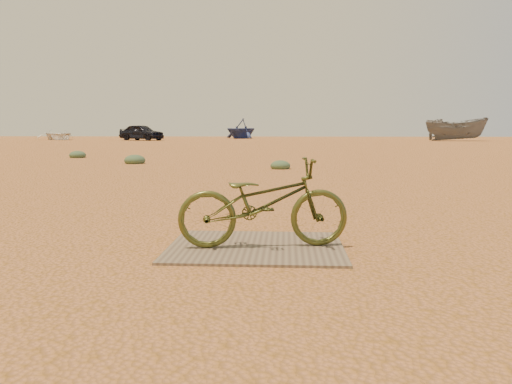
# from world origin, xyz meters

# --- Properties ---
(ground) EXTENTS (120.00, 120.00, 0.00)m
(ground) POSITION_xyz_m (0.00, 0.00, 0.00)
(ground) COLOR #C07448
(ground) RESTS_ON ground
(plywood_board) EXTENTS (1.52, 1.22, 0.02)m
(plywood_board) POSITION_xyz_m (0.40, -0.46, 0.01)
(plywood_board) COLOR #72624A
(plywood_board) RESTS_ON ground
(bicycle) EXTENTS (1.53, 0.73, 0.77)m
(bicycle) POSITION_xyz_m (0.46, -0.48, 0.41)
(bicycle) COLOR #464B1D
(bicycle) RESTS_ON plywood_board
(car) EXTENTS (4.41, 3.24, 1.40)m
(car) POSITION_xyz_m (-11.97, 38.43, 0.70)
(car) COLOR black
(car) RESTS_ON ground
(boat_near_left) EXTENTS (5.33, 5.65, 0.95)m
(boat_near_left) POSITION_xyz_m (-20.34, 40.36, 0.48)
(boat_near_left) COLOR white
(boat_near_left) RESTS_ON ground
(boat_far_left) EXTENTS (5.11, 5.18, 2.06)m
(boat_far_left) POSITION_xyz_m (-3.95, 46.63, 1.03)
(boat_far_left) COLOR navy
(boat_far_left) RESTS_ON ground
(boat_mid_right) EXTENTS (5.17, 2.30, 1.95)m
(boat_mid_right) POSITION_xyz_m (14.94, 38.41, 0.97)
(boat_mid_right) COLOR slate
(boat_mid_right) RESTS_ON ground
(kale_a) EXTENTS (0.62, 0.62, 0.34)m
(kale_a) POSITION_xyz_m (-3.85, 9.90, 0.00)
(kale_a) COLOR #486142
(kale_a) RESTS_ON ground
(kale_b) EXTENTS (0.52, 0.52, 0.28)m
(kale_b) POSITION_xyz_m (0.51, 8.19, 0.00)
(kale_b) COLOR #486142
(kale_b) RESTS_ON ground
(kale_c) EXTENTS (0.58, 0.58, 0.32)m
(kale_c) POSITION_xyz_m (-6.78, 12.69, 0.00)
(kale_c) COLOR #486142
(kale_c) RESTS_ON ground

